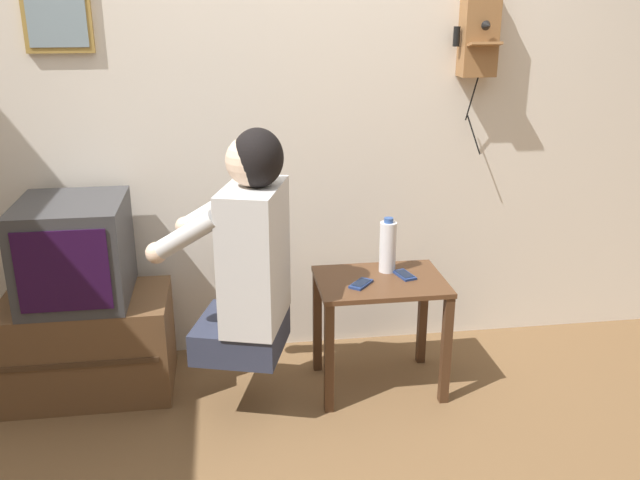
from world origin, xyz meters
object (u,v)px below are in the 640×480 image
person (249,252)px  cell_phone_held (361,284)px  cell_phone_spare (404,275)px  framed_picture (56,10)px  wall_phone_antique (479,29)px  television (75,251)px  water_bottle (388,246)px

person → cell_phone_held: size_ratio=7.26×
cell_phone_spare → framed_picture: bearing=148.5°
person → cell_phone_spare: (0.71, 0.14, -0.20)m
wall_phone_antique → person: bearing=-154.8°
wall_phone_antique → cell_phone_spare: bearing=-136.8°
wall_phone_antique → cell_phone_held: (-0.63, -0.47, -1.05)m
framed_picture → cell_phone_spare: bearing=-16.5°
television → framed_picture: size_ratio=1.37×
person → cell_phone_held: 0.53m
framed_picture → wall_phone_antique: bearing=-1.3°
cell_phone_held → cell_phone_spare: same height
television → wall_phone_antique: (1.88, 0.24, 0.91)m
cell_phone_spare → water_bottle: size_ratio=0.52×
cell_phone_held → cell_phone_spare: (0.22, 0.07, 0.00)m
person → framed_picture: framed_picture is taller
cell_phone_held → cell_phone_spare: bearing=58.5°
person → television: (-0.75, 0.29, -0.06)m
person → cell_phone_held: person is taller
television → water_bottle: (1.40, -0.08, -0.02)m
television → wall_phone_antique: wall_phone_antique is taller
cell_phone_spare → water_bottle: (-0.06, 0.07, 0.12)m
framed_picture → cell_phone_spare: size_ratio=2.68×
framed_picture → water_bottle: size_ratio=1.40×
cell_phone_held → television: bearing=-150.3°
cell_phone_held → water_bottle: 0.24m
water_bottle → cell_phone_spare: bearing=-48.7°
wall_phone_antique → cell_phone_held: 1.31m
wall_phone_antique → framed_picture: (-1.89, 0.04, 0.09)m
cell_phone_spare → television: bearing=159.1°
cell_phone_held → framed_picture: bearing=-162.2°
television → cell_phone_held: television is taller
person → water_bottle: 0.68m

